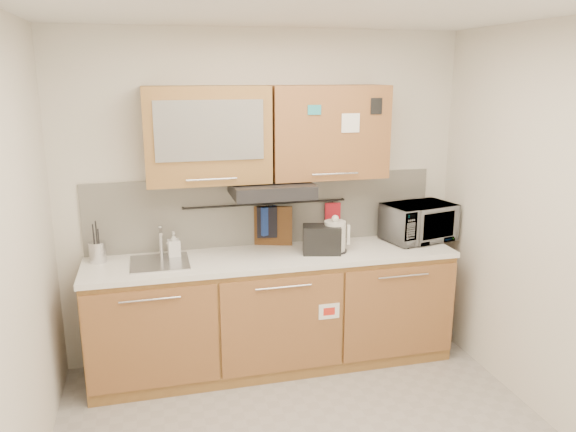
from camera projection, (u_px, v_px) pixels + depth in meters
ceiling at (325, 3)px, 2.75m from camera, size 3.20×3.20×0.00m
wall_back at (265, 198)px, 4.48m from camera, size 3.20×0.00×3.20m
wall_left at (3, 281)px, 2.70m from camera, size 0.00×3.00×3.00m
wall_right at (569, 235)px, 3.46m from camera, size 0.00×3.00×3.00m
base_cabinet at (274, 317)px, 4.42m from camera, size 2.80×0.64×0.88m
countertop at (274, 257)px, 4.29m from camera, size 2.82×0.62×0.04m
backsplash at (265, 210)px, 4.50m from camera, size 2.80×0.02×0.56m
upper_cabinets at (268, 133)px, 4.19m from camera, size 1.82×0.37×0.70m
range_hood at (271, 189)px, 4.22m from camera, size 0.60×0.46×0.10m
sink at (160, 262)px, 4.10m from camera, size 0.42×0.40×0.26m
utensil_rail at (266, 204)px, 4.45m from camera, size 1.30×0.02×0.02m
utensil_crock at (98, 252)px, 4.10m from camera, size 0.14×0.14×0.31m
kettle at (335, 237)px, 4.34m from camera, size 0.21×0.19×0.29m
toaster at (322, 239)px, 4.30m from camera, size 0.32×0.24×0.22m
microwave at (418, 222)px, 4.63m from camera, size 0.62×0.49×0.31m
soap_bottle at (174, 244)px, 4.22m from camera, size 0.09×0.10×0.20m
cutting_board at (273, 229)px, 4.50m from camera, size 0.30×0.12×0.38m
oven_mitt at (269, 221)px, 4.47m from camera, size 0.14×0.09×0.23m
dark_pouch at (267, 222)px, 4.47m from camera, size 0.16×0.07×0.25m
pot_holder at (333, 212)px, 4.59m from camera, size 0.13×0.03×0.16m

